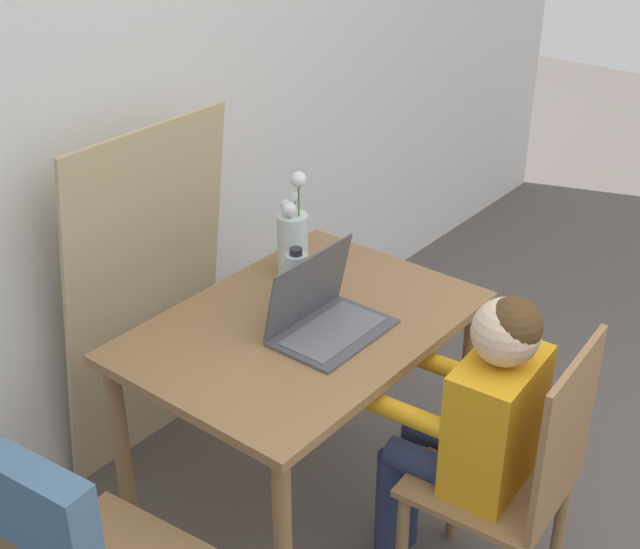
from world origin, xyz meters
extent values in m
cube|color=white|center=(0.00, 2.23, 1.25)|extent=(6.40, 0.05, 2.50)
cube|color=olive|center=(0.16, 1.45, 0.73)|extent=(1.04, 0.73, 0.03)
cylinder|color=olive|center=(0.63, 1.13, 0.36)|extent=(0.05, 0.05, 0.71)
cylinder|color=olive|center=(-0.31, 1.77, 0.36)|extent=(0.05, 0.05, 0.71)
cylinder|color=olive|center=(0.63, 1.77, 0.36)|extent=(0.05, 0.05, 0.71)
cube|color=olive|center=(0.22, 0.83, 0.44)|extent=(0.43, 0.43, 0.02)
cube|color=olive|center=(0.23, 0.64, 0.69)|extent=(0.38, 0.05, 0.47)
cylinder|color=olive|center=(0.37, 1.01, 0.21)|extent=(0.04, 0.04, 0.43)
cylinder|color=olive|center=(0.40, 0.67, 0.21)|extent=(0.04, 0.04, 0.43)
cube|color=olive|center=(-0.85, 1.38, 0.69)|extent=(0.06, 0.38, 0.47)
cube|color=slate|center=(-0.85, 1.38, 0.83)|extent=(0.12, 0.40, 0.20)
cube|color=orange|center=(0.22, 0.83, 0.64)|extent=(0.32, 0.20, 0.39)
sphere|color=beige|center=(0.22, 0.83, 0.93)|extent=(0.18, 0.18, 0.18)
sphere|color=#4C3319|center=(0.22, 0.81, 0.95)|extent=(0.15, 0.15, 0.15)
cylinder|color=navy|center=(0.28, 0.97, 0.46)|extent=(0.11, 0.29, 0.09)
cylinder|color=navy|center=(0.14, 0.96, 0.46)|extent=(0.11, 0.29, 0.09)
cylinder|color=navy|center=(0.27, 1.11, 0.22)|extent=(0.08, 0.08, 0.45)
cylinder|color=navy|center=(0.13, 1.10, 0.22)|extent=(0.08, 0.08, 0.45)
cylinder|color=orange|center=(0.33, 1.05, 0.66)|extent=(0.07, 0.24, 0.06)
cylinder|color=orange|center=(0.07, 1.03, 0.66)|extent=(0.07, 0.24, 0.06)
cube|color=#4C4C51|center=(0.17, 1.34, 0.75)|extent=(0.35, 0.23, 0.01)
cube|color=slate|center=(0.17, 1.34, 0.76)|extent=(0.31, 0.16, 0.00)
cube|color=#4C4C51|center=(0.17, 1.43, 0.87)|extent=(0.35, 0.05, 0.23)
cube|color=#19284C|center=(0.17, 1.44, 0.87)|extent=(0.31, 0.05, 0.20)
cylinder|color=silver|center=(0.37, 1.66, 0.85)|extent=(0.10, 0.10, 0.21)
cylinder|color=#3D7A38|center=(0.39, 1.67, 0.90)|extent=(0.01, 0.01, 0.22)
sphere|color=white|center=(0.39, 1.67, 1.01)|extent=(0.03, 0.03, 0.03)
cylinder|color=#3D7A38|center=(0.37, 1.69, 0.89)|extent=(0.01, 0.01, 0.20)
sphere|color=white|center=(0.37, 1.69, 0.99)|extent=(0.03, 0.03, 0.03)
cylinder|color=#3D7A38|center=(0.35, 1.66, 0.89)|extent=(0.01, 0.01, 0.20)
sphere|color=white|center=(0.35, 1.66, 0.99)|extent=(0.05, 0.05, 0.05)
cylinder|color=#3D7A38|center=(0.38, 1.64, 0.93)|extent=(0.01, 0.01, 0.29)
sphere|color=white|center=(0.38, 1.64, 1.08)|extent=(0.05, 0.05, 0.05)
cylinder|color=silver|center=(0.22, 1.52, 0.84)|extent=(0.06, 0.06, 0.18)
cylinder|color=#262628|center=(0.22, 1.52, 0.94)|extent=(0.04, 0.04, 0.02)
cube|color=tan|center=(0.09, 2.08, 0.63)|extent=(0.65, 0.19, 1.25)
camera|label=1|loc=(-1.56, 0.01, 2.13)|focal=50.00mm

